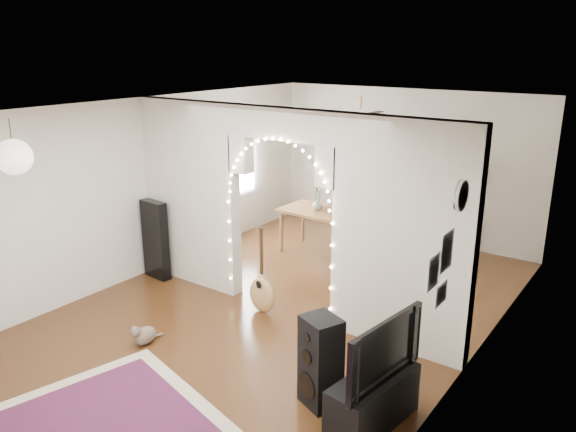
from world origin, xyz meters
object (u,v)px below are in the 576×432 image
Objects in this scene: acoustic_guitar at (262,282)px; dining_chair_right at (414,244)px; floor_speaker at (321,362)px; dining_table at (317,214)px; media_console at (373,401)px; bookcase at (399,201)px; dining_chair_left at (354,237)px.

acoustic_guitar reaches higher than dining_chair_right.
dining_table is at bearing 145.84° from floor_speaker.
media_console is 4.56m from dining_chair_right.
acoustic_guitar is 2.10m from floor_speaker.
bookcase is 1.34× the size of dining_table.
dining_table is at bearing 137.24° from media_console.
bookcase is at bearing 128.83° from floor_speaker.
bookcase is 0.86m from dining_chair_right.
acoustic_guitar is 2.83m from dining_chair_left.
floor_speaker is 0.77× the size of dining_table.
acoustic_guitar reaches higher than floor_speaker.
dining_table reaches higher than dining_chair_left.
dining_chair_right is (-1.46, 4.31, -0.03)m from media_console.
bookcase is (-1.94, 4.69, 0.57)m from media_console.
floor_speaker is 4.47m from dining_chair_left.
acoustic_guitar is 1.07× the size of floor_speaker.
dining_chair_left is (-0.17, 2.81, -0.21)m from acoustic_guitar.
dining_table is (-0.98, -1.12, -0.14)m from bookcase.
bookcase is at bearing 120.42° from media_console.
bookcase reaches higher than media_console.
dining_table is (-2.34, 3.59, 0.21)m from floor_speaker.
acoustic_guitar is 2.44m from dining_table.
media_console is 1.98× the size of dining_chair_left.
media_console is at bearing -60.57° from dining_chair_right.
bookcase is at bearing 108.29° from acoustic_guitar.
dining_table reaches higher than media_console.
acoustic_guitar is at bearing -97.39° from bookcase.
floor_speaker is 1.96× the size of dining_chair_right.
media_console is at bearing -69.45° from bookcase.
bookcase is 3.42× the size of dining_chair_right.
dining_chair_right is (1.46, 0.75, -0.46)m from dining_table.
bookcase is 1.02m from dining_chair_left.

